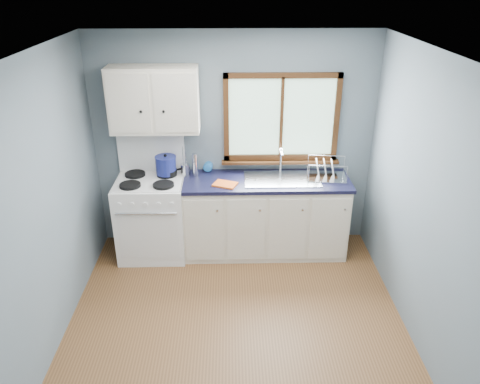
{
  "coord_description": "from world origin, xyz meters",
  "views": [
    {
      "loc": [
        -0.04,
        -3.29,
        3.06
      ],
      "look_at": [
        0.05,
        0.9,
        1.05
      ],
      "focal_mm": 35.0,
      "sensor_mm": 36.0,
      "label": 1
    }
  ],
  "objects_px": {
    "gas_range": "(152,215)",
    "base_cabinets": "(265,219)",
    "skillet": "(167,171)",
    "sink": "(282,184)",
    "stockpot": "(166,165)",
    "utensil_crock": "(185,169)",
    "thermos": "(195,165)",
    "dish_rack": "(326,173)"
  },
  "relations": [
    {
      "from": "base_cabinets",
      "to": "utensil_crock",
      "type": "xyz_separation_m",
      "value": [
        -0.91,
        0.15,
        0.58
      ]
    },
    {
      "from": "sink",
      "to": "stockpot",
      "type": "height_order",
      "value": "sink"
    },
    {
      "from": "skillet",
      "to": "dish_rack",
      "type": "bearing_deg",
      "value": -27.11
    },
    {
      "from": "gas_range",
      "to": "thermos",
      "type": "bearing_deg",
      "value": 15.33
    },
    {
      "from": "skillet",
      "to": "utensil_crock",
      "type": "relative_size",
      "value": 1.06
    },
    {
      "from": "gas_range",
      "to": "base_cabinets",
      "type": "bearing_deg",
      "value": 0.82
    },
    {
      "from": "skillet",
      "to": "base_cabinets",
      "type": "bearing_deg",
      "value": -30.39
    },
    {
      "from": "gas_range",
      "to": "dish_rack",
      "type": "height_order",
      "value": "gas_range"
    },
    {
      "from": "skillet",
      "to": "stockpot",
      "type": "height_order",
      "value": "stockpot"
    },
    {
      "from": "gas_range",
      "to": "utensil_crock",
      "type": "bearing_deg",
      "value": 22.84
    },
    {
      "from": "gas_range",
      "to": "base_cabinets",
      "type": "height_order",
      "value": "gas_range"
    },
    {
      "from": "sink",
      "to": "dish_rack",
      "type": "height_order",
      "value": "sink"
    },
    {
      "from": "dish_rack",
      "to": "utensil_crock",
      "type": "bearing_deg",
      "value": -176.67
    },
    {
      "from": "thermos",
      "to": "stockpot",
      "type": "bearing_deg",
      "value": -177.59
    },
    {
      "from": "skillet",
      "to": "sink",
      "type": "bearing_deg",
      "value": -29.63
    },
    {
      "from": "base_cabinets",
      "to": "dish_rack",
      "type": "bearing_deg",
      "value": 3.06
    },
    {
      "from": "thermos",
      "to": "dish_rack",
      "type": "distance_m",
      "value": 1.48
    },
    {
      "from": "gas_range",
      "to": "utensil_crock",
      "type": "relative_size",
      "value": 3.97
    },
    {
      "from": "sink",
      "to": "thermos",
      "type": "relative_size",
      "value": 3.12
    },
    {
      "from": "stockpot",
      "to": "base_cabinets",
      "type": "bearing_deg",
      "value": -5.42
    },
    {
      "from": "skillet",
      "to": "dish_rack",
      "type": "height_order",
      "value": "dish_rack"
    },
    {
      "from": "base_cabinets",
      "to": "gas_range",
      "type": "bearing_deg",
      "value": -179.18
    },
    {
      "from": "utensil_crock",
      "to": "thermos",
      "type": "relative_size",
      "value": 1.27
    },
    {
      "from": "skillet",
      "to": "utensil_crock",
      "type": "xyz_separation_m",
      "value": [
        0.2,
        0.04,
        0.01
      ]
    },
    {
      "from": "base_cabinets",
      "to": "dish_rack",
      "type": "distance_m",
      "value": 0.89
    },
    {
      "from": "gas_range",
      "to": "sink",
      "type": "distance_m",
      "value": 1.53
    },
    {
      "from": "utensil_crock",
      "to": "thermos",
      "type": "height_order",
      "value": "utensil_crock"
    },
    {
      "from": "sink",
      "to": "stockpot",
      "type": "relative_size",
      "value": 2.75
    },
    {
      "from": "thermos",
      "to": "base_cabinets",
      "type": "bearing_deg",
      "value": -8.59
    },
    {
      "from": "thermos",
      "to": "utensil_crock",
      "type": "bearing_deg",
      "value": 167.27
    },
    {
      "from": "sink",
      "to": "utensil_crock",
      "type": "height_order",
      "value": "utensil_crock"
    },
    {
      "from": "gas_range",
      "to": "utensil_crock",
      "type": "xyz_separation_m",
      "value": [
        0.39,
        0.17,
        0.5
      ]
    },
    {
      "from": "gas_range",
      "to": "stockpot",
      "type": "height_order",
      "value": "gas_range"
    },
    {
      "from": "utensil_crock",
      "to": "thermos",
      "type": "bearing_deg",
      "value": -12.73
    },
    {
      "from": "base_cabinets",
      "to": "utensil_crock",
      "type": "bearing_deg",
      "value": 170.88
    },
    {
      "from": "base_cabinets",
      "to": "skillet",
      "type": "xyz_separation_m",
      "value": [
        -1.11,
        0.11,
        0.57
      ]
    },
    {
      "from": "gas_range",
      "to": "skillet",
      "type": "xyz_separation_m",
      "value": [
        0.19,
        0.13,
        0.49
      ]
    },
    {
      "from": "stockpot",
      "to": "gas_range",
      "type": "bearing_deg",
      "value": -145.16
    },
    {
      "from": "utensil_crock",
      "to": "sink",
      "type": "bearing_deg",
      "value": -7.66
    },
    {
      "from": "base_cabinets",
      "to": "utensil_crock",
      "type": "height_order",
      "value": "utensil_crock"
    },
    {
      "from": "base_cabinets",
      "to": "sink",
      "type": "xyz_separation_m",
      "value": [
        0.18,
        -0.0,
        0.45
      ]
    },
    {
      "from": "sink",
      "to": "dish_rack",
      "type": "relative_size",
      "value": 1.77
    }
  ]
}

